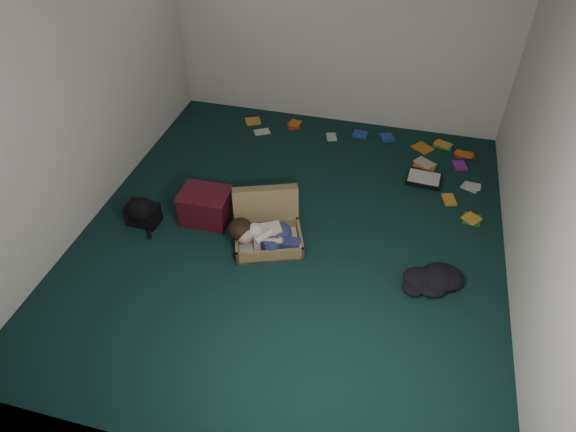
% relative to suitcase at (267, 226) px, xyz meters
% --- Properties ---
extents(floor, '(4.50, 4.50, 0.00)m').
position_rel_suitcase_xyz_m(floor, '(0.21, 0.11, -0.14)').
color(floor, '#0F2C2A').
rests_on(floor, ground).
extents(wall_back, '(4.50, 0.00, 4.50)m').
position_rel_suitcase_xyz_m(wall_back, '(0.21, 2.36, 1.16)').
color(wall_back, white).
rests_on(wall_back, ground).
extents(wall_front, '(4.50, 0.00, 4.50)m').
position_rel_suitcase_xyz_m(wall_front, '(0.21, -2.14, 1.16)').
color(wall_front, white).
rests_on(wall_front, ground).
extents(wall_left, '(0.00, 4.50, 4.50)m').
position_rel_suitcase_xyz_m(wall_left, '(-1.79, 0.11, 1.16)').
color(wall_left, white).
rests_on(wall_left, ground).
extents(wall_right, '(0.00, 4.50, 4.50)m').
position_rel_suitcase_xyz_m(wall_right, '(2.21, 0.11, 1.16)').
color(wall_right, white).
rests_on(wall_right, ground).
extents(suitcase, '(0.80, 0.79, 0.46)m').
position_rel_suitcase_xyz_m(suitcase, '(0.00, 0.00, 0.00)').
color(suitcase, olive).
rests_on(suitcase, floor).
extents(person, '(0.70, 0.36, 0.28)m').
position_rel_suitcase_xyz_m(person, '(0.02, -0.16, 0.04)').
color(person, beige).
rests_on(person, suitcase).
extents(maroon_bin, '(0.49, 0.39, 0.33)m').
position_rel_suitcase_xyz_m(maroon_bin, '(-0.66, 0.10, 0.03)').
color(maroon_bin, '#4B0F1B').
rests_on(maroon_bin, floor).
extents(backpack, '(0.39, 0.32, 0.23)m').
position_rel_suitcase_xyz_m(backpack, '(-1.25, -0.10, -0.02)').
color(backpack, black).
rests_on(backpack, floor).
extents(clothing_pile, '(0.45, 0.39, 0.13)m').
position_rel_suitcase_xyz_m(clothing_pile, '(1.51, -0.26, -0.07)').
color(clothing_pile, black).
rests_on(clothing_pile, floor).
extents(paper_tray, '(0.39, 0.30, 0.05)m').
position_rel_suitcase_xyz_m(paper_tray, '(1.41, 1.30, -0.11)').
color(paper_tray, black).
rests_on(paper_tray, floor).
extents(book_scatter, '(2.91, 1.55, 0.02)m').
position_rel_suitcase_xyz_m(book_scatter, '(0.97, 1.73, -0.13)').
color(book_scatter, orange).
rests_on(book_scatter, floor).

